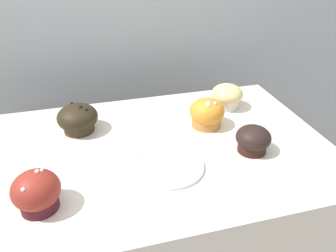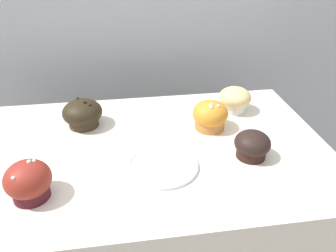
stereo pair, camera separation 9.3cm
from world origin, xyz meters
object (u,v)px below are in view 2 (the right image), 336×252
at_px(muffin_back_right, 252,145).
at_px(serving_plate, 163,166).
at_px(muffin_front_right, 210,116).
at_px(muffin_front_left, 235,99).
at_px(muffin_front_center, 83,114).
at_px(muffin_back_left, 28,182).

height_order(muffin_back_right, serving_plate, muffin_back_right).
bearing_deg(muffin_front_right, muffin_front_left, 41.90).
distance_m(muffin_front_center, muffin_back_left, 0.32).
bearing_deg(muffin_front_left, muffin_front_center, -176.94).
bearing_deg(muffin_back_right, muffin_front_left, 81.72).
relative_size(muffin_front_left, serving_plate, 0.58).
distance_m(muffin_front_left, serving_plate, 0.39).
bearing_deg(muffin_front_right, muffin_front_center, 169.33).
distance_m(muffin_back_right, muffin_front_right, 0.18).
relative_size(muffin_front_center, muffin_back_right, 1.26).
bearing_deg(muffin_front_right, serving_plate, -134.05).
xyz_separation_m(muffin_back_right, muffin_front_right, (-0.07, 0.16, 0.01)).
height_order(muffin_back_left, muffin_back_right, muffin_back_left).
xyz_separation_m(muffin_back_right, muffin_front_left, (0.04, 0.26, 0.00)).
distance_m(muffin_back_left, muffin_front_left, 0.68).
distance_m(muffin_back_right, serving_plate, 0.24).
relative_size(muffin_back_left, muffin_back_right, 1.08).
distance_m(muffin_front_center, muffin_back_right, 0.51).
distance_m(muffin_front_center, muffin_front_right, 0.39).
height_order(muffin_front_left, serving_plate, muffin_front_left).
xyz_separation_m(muffin_back_right, serving_plate, (-0.24, -0.01, -0.03)).
bearing_deg(muffin_front_center, muffin_front_left, 3.06).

